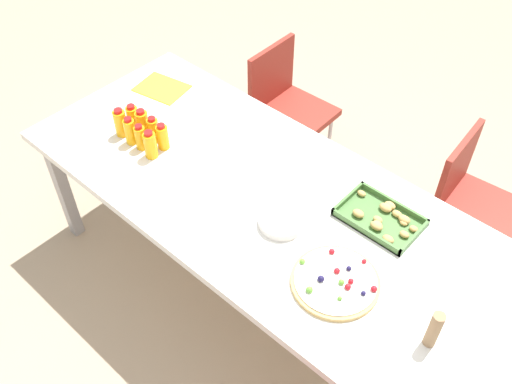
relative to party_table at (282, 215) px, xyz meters
The scene contains 17 objects.
ground_plane 0.69m from the party_table, ahead, with size 12.00×12.00×0.00m, color tan.
party_table is the anchor object (origin of this frame).
chair_far_right 1.01m from the party_table, 58.33° to the left, with size 0.43×0.43×0.83m.
chair_far_left 1.08m from the party_table, 128.77° to the left, with size 0.41×0.41×0.83m.
juice_bottle_0 0.91m from the party_table, behind, with size 0.06×0.06×0.15m.
juice_bottle_1 0.83m from the party_table, 168.58° to the right, with size 0.05×0.05×0.15m.
juice_bottle_2 0.77m from the party_table, 168.16° to the right, with size 0.05×0.05×0.13m.
juice_bottle_3 0.69m from the party_table, 166.17° to the right, with size 0.06×0.06×0.15m.
juice_bottle_4 0.90m from the party_table, behind, with size 0.06×0.06×0.13m.
juice_bottle_5 0.82m from the party_table, behind, with size 0.06×0.06×0.15m.
juice_bottle_6 0.75m from the party_table, behind, with size 0.05×0.05×0.14m.
juice_bottle_7 0.68m from the party_table, behind, with size 0.06×0.06×0.14m.
fruit_pizza 0.44m from the party_table, 22.93° to the right, with size 0.34×0.34×0.05m.
snack_tray 0.42m from the party_table, 30.97° to the left, with size 0.34×0.22×0.04m.
plate_stack 0.12m from the party_table, 53.99° to the right, with size 0.19×0.19×0.03m.
cardboard_tube 0.82m from the party_table, 10.86° to the right, with size 0.04×0.04×0.17m, color #9E7A56.
paper_folder 1.06m from the party_table, 167.89° to the left, with size 0.26×0.20×0.01m, color yellow.
Camera 1 is at (1.01, -1.29, 2.53)m, focal length 39.67 mm.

